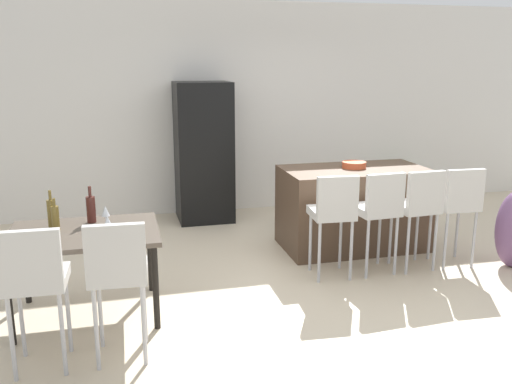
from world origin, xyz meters
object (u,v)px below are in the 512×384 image
bar_chair_middle (379,207)px  dining_chair_near (34,276)px  dining_table (84,240)px  wine_bottle_far (52,213)px  wine_glass_left (105,211)px  bar_chair_far (458,201)px  dining_chair_far (118,269)px  refrigerator (204,152)px  wine_bottle_right (91,209)px  kitchen_island (354,208)px  wine_bottle_near (55,218)px  bar_chair_right (419,204)px  bar_chair_left (334,210)px  fruit_bowl (354,165)px  potted_plant (403,184)px  wine_glass_middle (108,222)px

bar_chair_middle → dining_chair_near: bearing=-160.7°
dining_table → wine_bottle_far: size_ratio=3.78×
wine_glass_left → bar_chair_far: bearing=2.4°
dining_chair_far → refrigerator: (1.13, 3.43, 0.22)m
dining_table → wine_bottle_far: (-0.26, 0.18, 0.20)m
wine_bottle_right → wine_glass_left: size_ratio=1.83×
wine_bottle_far → refrigerator: 2.95m
kitchen_island → wine_bottle_right: (-2.82, -0.83, 0.40)m
dining_chair_near → wine_glass_left: bearing=64.0°
bar_chair_far → wine_bottle_near: 3.88m
wine_bottle_right → bar_chair_right: bearing=0.2°
bar_chair_left → dining_chair_near: same height
refrigerator → fruit_bowl: size_ratio=6.79×
wine_bottle_near → potted_plant: wine_bottle_near is taller
bar_chair_left → dining_chair_near: (-2.56, -1.06, 0.00)m
wine_bottle_far → wine_glass_middle: size_ratio=1.83×
dining_table → dining_chair_near: 0.85m
bar_chair_right → bar_chair_far: 0.45m
dining_chair_far → bar_chair_middle: bearing=23.1°
bar_chair_left → potted_plant: (2.07, 2.36, -0.37)m
dining_table → wine_glass_middle: (0.20, -0.21, 0.20)m
dining_chair_far → potted_plant: (4.09, 3.42, -0.37)m
wine_bottle_right → fruit_bowl: wine_bottle_right is taller
kitchen_island → dining_table: size_ratio=1.35×
bar_chair_middle → dining_chair_far: (-2.50, -1.06, 0.00)m
bar_chair_left → fruit_bowl: bearing=55.6°
dining_chair_far → bar_chair_left: bearing=27.7°
dining_chair_near → bar_chair_right: bearing=17.0°
dining_chair_near → wine_bottle_far: wine_bottle_far is taller
bar_chair_right → wine_bottle_right: bearing=-179.8°
kitchen_island → wine_bottle_right: bearing=-163.6°
wine_bottle_far → wine_glass_middle: bearing=-40.0°
wine_bottle_near → refrigerator: 3.03m
dining_table → potted_plant: 5.10m
wine_bottle_right → wine_glass_middle: 0.48m
wine_bottle_far → potted_plant: wine_bottle_far is taller
bar_chair_middle → wine_bottle_far: 3.03m
bar_chair_far → dining_chair_far: size_ratio=1.00×
bar_chair_middle → bar_chair_far: bearing=-0.0°
wine_bottle_near → potted_plant: 5.27m
bar_chair_right → refrigerator: bearing=127.5°
wine_bottle_far → fruit_bowl: (3.14, 0.94, 0.09)m
wine_bottle_far → wine_glass_middle: (0.46, -0.38, -0.00)m
dining_chair_near → dining_table: bearing=71.3°
bar_chair_middle → wine_glass_left: size_ratio=6.03×
wine_bottle_far → dining_chair_near: bearing=-90.9°
dining_table → dining_chair_far: size_ratio=1.14×
bar_chair_middle → refrigerator: refrigerator is taller
kitchen_island → dining_chair_near: (-3.15, -1.89, 0.24)m
dining_chair_far → wine_glass_left: 0.94m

